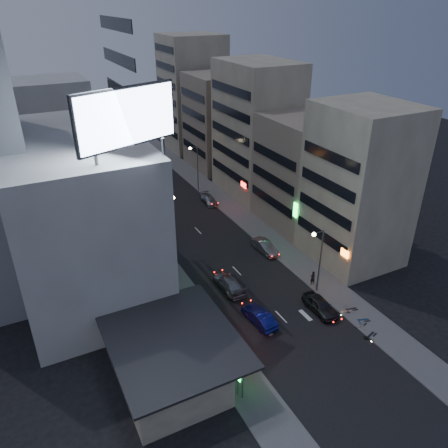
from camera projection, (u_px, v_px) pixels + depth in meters
ground at (303, 340)px, 43.90m from camera, size 180.00×180.00×0.00m
sidewalk_left at (137, 231)px, 64.35m from camera, size 4.00×120.00×0.12m
sidewalk_right at (233, 209)px, 70.80m from camera, size 4.00×120.00×0.12m
food_court at (165, 358)px, 38.96m from camera, size 11.00×13.00×3.88m
white_building at (79, 215)px, 48.69m from camera, size 14.00×24.00×18.00m
shophouse_near at (359, 186)px, 53.63m from camera, size 10.00×11.00×20.00m
shophouse_mid at (304, 171)px, 63.84m from camera, size 11.00×12.00×16.00m
shophouse_far at (257, 130)px, 72.53m from camera, size 10.00×14.00×22.00m
far_left_a at (57, 145)px, 68.59m from camera, size 11.00×10.00×20.00m
far_left_b at (46, 140)px, 79.81m from camera, size 12.00×10.00×15.00m
far_right_a at (219, 122)px, 85.51m from camera, size 11.00×12.00×18.00m
far_right_b at (193, 93)px, 95.38m from camera, size 12.00×12.00×24.00m
billboard at (127, 118)px, 36.54m from camera, size 9.52×3.75×6.20m
street_lamp_right_near at (318, 253)px, 48.55m from camera, size 1.60×0.44×8.02m
street_lamp_left at (168, 217)px, 56.43m from camera, size 1.60×0.44×8.02m
street_lamp_right_far at (195, 162)px, 75.41m from camera, size 1.60×0.44×8.02m
parked_car_right_near at (320, 305)px, 47.50m from camera, size 1.98×4.82×1.64m
parked_car_right_mid at (265, 247)px, 58.81m from camera, size 1.85×4.75×1.54m
parked_car_left at (164, 236)px, 61.72m from camera, size 2.52×4.87×1.31m
parked_car_right_far at (209, 199)px, 72.80m from camera, size 2.16×4.63×1.31m
road_car_blue at (259, 317)px, 45.87m from camera, size 1.95×4.84×1.56m
road_car_silver at (229, 283)px, 51.20m from camera, size 2.35×5.58×1.61m
person at (313, 278)px, 51.81m from camera, size 0.68×0.47×1.80m
scooter_black_a at (373, 327)px, 44.56m from camera, size 1.14×1.98×1.15m
scooter_silver_a at (364, 318)px, 45.97m from camera, size 1.06×1.80×1.04m
scooter_blue at (369, 314)px, 46.38m from camera, size 1.23×2.00×1.16m
scooter_black_b at (357, 303)px, 48.07m from camera, size 1.05×2.00×1.16m
scooter_silver_b at (350, 307)px, 47.60m from camera, size 1.01×1.70×0.99m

